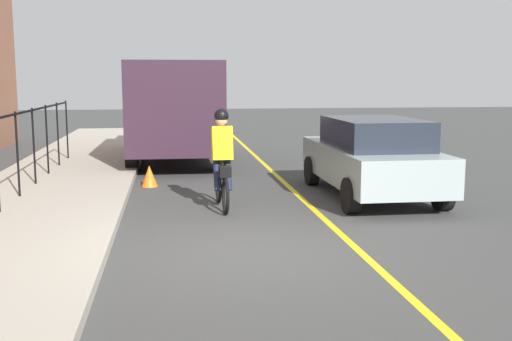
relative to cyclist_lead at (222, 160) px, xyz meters
name	(u,v)px	position (x,y,z in m)	size (l,w,h in m)	color
ground_plane	(242,252)	(-2.83, -0.04, -0.91)	(80.00, 80.00, 0.00)	#3D3D3C
lane_line_centre	(355,247)	(-2.83, -1.64, -0.91)	(36.00, 0.12, 0.01)	yellow
cyclist_lead	(222,160)	(0.00, 0.00, 0.00)	(1.71, 0.37, 1.83)	black
patrol_sedan	(372,156)	(0.78, -3.05, -0.09)	(4.41, 1.94, 1.58)	#8E9C9C
box_truck_background	(176,107)	(6.70, 0.75, 0.64)	(6.74, 2.60, 2.78)	#2C1A28
traffic_cone_near	(149,176)	(2.61, 1.39, -0.68)	(0.36, 0.36, 0.47)	orange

